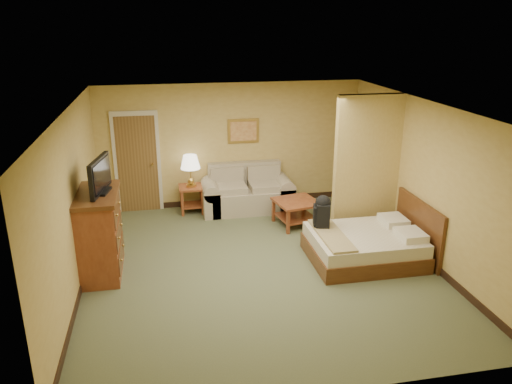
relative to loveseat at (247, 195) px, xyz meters
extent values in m
plane|color=#535B3B|center=(-0.25, -2.58, -0.31)|extent=(6.00, 6.00, 0.00)
plane|color=white|center=(-0.25, -2.58, 2.29)|extent=(6.00, 6.00, 0.00)
cube|color=tan|center=(-0.25, 0.42, 0.99)|extent=(5.50, 0.02, 2.60)
cube|color=tan|center=(-3.00, -2.58, 0.99)|extent=(0.02, 6.00, 2.60)
cube|color=tan|center=(2.50, -2.58, 0.99)|extent=(0.02, 6.00, 2.60)
cube|color=tan|center=(1.90, -1.65, 0.99)|extent=(1.20, 0.15, 2.60)
cube|color=beige|center=(-2.20, 0.39, 0.74)|extent=(0.94, 0.06, 2.10)
cube|color=brown|center=(-2.20, 0.38, 0.69)|extent=(0.80, 0.04, 2.00)
cylinder|color=#BA9644|center=(-1.90, 0.32, 0.69)|extent=(0.04, 0.12, 0.04)
cube|color=black|center=(-0.25, 0.41, -0.25)|extent=(5.50, 0.02, 0.12)
cube|color=tan|center=(0.00, -0.05, -0.08)|extent=(1.55, 0.83, 0.47)
cube|color=tan|center=(0.00, 0.31, 0.40)|extent=(1.55, 0.20, 0.49)
cube|color=tan|center=(-0.78, -0.05, -0.05)|extent=(0.33, 0.83, 0.52)
cube|color=tan|center=(0.78, -0.05, -0.05)|extent=(0.33, 0.83, 0.52)
cube|color=brown|center=(-1.15, 0.07, 0.23)|extent=(0.51, 0.51, 0.04)
cube|color=brown|center=(-1.15, 0.07, -0.16)|extent=(0.43, 0.43, 0.03)
cube|color=brown|center=(-1.35, -0.13, -0.05)|extent=(0.05, 0.05, 0.52)
cube|color=brown|center=(-0.95, -0.13, -0.05)|extent=(0.05, 0.05, 0.52)
cube|color=brown|center=(-1.35, 0.28, -0.05)|extent=(0.05, 0.05, 0.52)
cube|color=brown|center=(-0.95, 0.28, -0.05)|extent=(0.05, 0.05, 0.52)
cylinder|color=#BA9644|center=(-1.15, 0.07, 0.27)|extent=(0.20, 0.20, 0.04)
cylinder|color=#BA9644|center=(-1.15, 0.07, 0.53)|extent=(0.03, 0.03, 0.33)
cone|color=white|center=(-1.15, 0.07, 0.77)|extent=(0.40, 0.40, 0.28)
cube|color=brown|center=(0.79, -1.02, 0.17)|extent=(0.91, 0.91, 0.04)
cube|color=brown|center=(0.79, -1.02, -0.14)|extent=(0.78, 0.78, 0.03)
cube|color=brown|center=(0.46, -1.35, -0.08)|extent=(0.06, 0.06, 0.47)
cube|color=brown|center=(1.12, -0.68, -0.08)|extent=(0.06, 0.06, 0.47)
cube|color=#B78E3F|center=(0.00, 0.40, 1.29)|extent=(0.66, 0.03, 0.51)
cube|color=#B86C38|center=(0.00, 0.38, 1.29)|extent=(0.55, 0.02, 0.40)
cube|color=brown|center=(-2.73, -2.31, 0.33)|extent=(0.59, 1.17, 1.28)
cube|color=#4C2711|center=(-2.73, -2.31, 1.00)|extent=(0.66, 1.26, 0.06)
cube|color=black|center=(-2.63, -2.31, 1.05)|extent=(0.29, 0.42, 0.03)
cube|color=black|center=(-2.63, -2.31, 1.31)|extent=(0.23, 0.87, 0.52)
cube|color=#4C2711|center=(1.50, -2.68, -0.18)|extent=(1.77, 1.42, 0.27)
cube|color=beige|center=(1.50, -2.68, 0.06)|extent=(1.72, 1.37, 0.21)
cube|color=#4C2711|center=(2.46, -2.68, 0.18)|extent=(0.06, 1.51, 0.98)
cube|color=#EEE9CE|center=(2.15, -2.99, 0.22)|extent=(0.40, 0.49, 0.12)
cube|color=#EEE9CE|center=(2.15, -2.37, 0.22)|extent=(0.40, 0.49, 0.12)
cube|color=#9A8654|center=(0.92, -2.68, 0.19)|extent=(0.40, 1.33, 0.04)
cube|color=black|center=(0.88, -2.29, 0.39)|extent=(0.29, 0.37, 0.44)
sphere|color=black|center=(0.88, -2.29, 0.61)|extent=(0.26, 0.26, 0.26)
camera|label=1|loc=(-1.70, -9.71, 3.51)|focal=35.00mm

